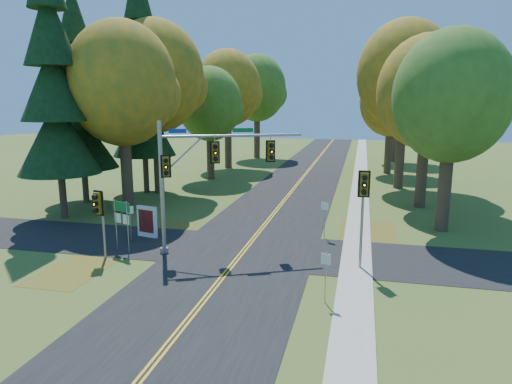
% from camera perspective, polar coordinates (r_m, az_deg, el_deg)
% --- Properties ---
extents(ground, '(160.00, 160.00, 0.00)m').
position_cam_1_polar(ground, '(24.30, -2.59, -8.66)').
color(ground, '#406022').
rests_on(ground, ground).
extents(road_main, '(8.00, 160.00, 0.02)m').
position_cam_1_polar(road_main, '(24.30, -2.59, -8.64)').
color(road_main, black).
rests_on(road_main, ground).
extents(road_cross, '(60.00, 6.00, 0.02)m').
position_cam_1_polar(road_cross, '(26.12, -1.39, -7.19)').
color(road_cross, black).
rests_on(road_cross, ground).
extents(centerline_left, '(0.10, 160.00, 0.01)m').
position_cam_1_polar(centerline_left, '(24.32, -2.82, -8.58)').
color(centerline_left, gold).
rests_on(centerline_left, road_main).
extents(centerline_right, '(0.10, 160.00, 0.01)m').
position_cam_1_polar(centerline_right, '(24.27, -2.36, -8.62)').
color(centerline_right, gold).
rests_on(centerline_right, road_main).
extents(sidewalk_east, '(1.60, 160.00, 0.06)m').
position_cam_1_polar(sidewalk_east, '(23.48, 12.36, -9.57)').
color(sidewalk_east, '#9E998E').
rests_on(sidewalk_east, ground).
extents(leaf_patch_w_near, '(4.00, 6.00, 0.00)m').
position_cam_1_polar(leaf_patch_w_near, '(30.09, -12.53, -4.95)').
color(leaf_patch_w_near, brown).
rests_on(leaf_patch_w_near, ground).
extents(leaf_patch_e, '(3.50, 8.00, 0.00)m').
position_cam_1_polar(leaf_patch_e, '(29.18, 13.74, -5.52)').
color(leaf_patch_e, brown).
rests_on(leaf_patch_e, ground).
extents(leaf_patch_w_far, '(3.00, 5.00, 0.00)m').
position_cam_1_polar(leaf_patch_w_far, '(24.85, -21.69, -9.01)').
color(leaf_patch_w_far, brown).
rests_on(leaf_patch_w_far, ground).
extents(tree_w_a, '(8.00, 8.00, 14.15)m').
position_cam_1_polar(tree_w_a, '(35.86, -16.25, 12.77)').
color(tree_w_a, '#38281C').
rests_on(tree_w_a, ground).
extents(tree_e_a, '(7.20, 7.20, 12.73)m').
position_cam_1_polar(tree_e_a, '(31.21, 23.40, 10.84)').
color(tree_e_a, '#38281C').
rests_on(tree_e_a, ground).
extents(tree_w_b, '(8.60, 8.60, 15.38)m').
position_cam_1_polar(tree_w_b, '(42.32, -12.37, 13.86)').
color(tree_w_b, '#38281C').
rests_on(tree_w_b, ground).
extents(tree_e_b, '(7.60, 7.60, 13.33)m').
position_cam_1_polar(tree_e_b, '(37.85, 20.74, 11.51)').
color(tree_e_b, '#38281C').
rests_on(tree_e_b, ground).
extents(tree_w_c, '(6.80, 6.80, 11.91)m').
position_cam_1_polar(tree_w_c, '(49.05, -5.74, 10.84)').
color(tree_w_c, '#38281C').
rests_on(tree_w_c, ground).
extents(tree_e_c, '(8.80, 8.80, 15.79)m').
position_cam_1_polar(tree_e_c, '(45.87, 18.20, 13.72)').
color(tree_e_c, '#38281C').
rests_on(tree_e_c, ground).
extents(tree_w_d, '(8.20, 8.20, 14.56)m').
position_cam_1_polar(tree_w_d, '(57.55, -3.48, 12.76)').
color(tree_w_d, '#38281C').
rests_on(tree_w_d, ground).
extents(tree_e_d, '(7.00, 7.00, 12.32)m').
position_cam_1_polar(tree_e_d, '(54.93, 16.59, 10.79)').
color(tree_e_d, '#38281C').
rests_on(tree_e_d, ground).
extents(tree_w_e, '(8.40, 8.40, 14.97)m').
position_cam_1_polar(tree_w_e, '(67.80, 0.21, 12.81)').
color(tree_w_e, '#38281C').
rests_on(tree_w_e, ground).
extents(tree_e_e, '(7.80, 7.80, 13.74)m').
position_cam_1_polar(tree_e_e, '(65.70, 17.18, 11.60)').
color(tree_e_e, '#38281C').
rests_on(tree_e_e, ground).
extents(pine_a, '(5.60, 5.60, 19.48)m').
position_cam_1_polar(pine_a, '(34.83, -23.95, 11.82)').
color(pine_a, '#38281C').
rests_on(pine_a, ground).
extents(pine_b, '(5.60, 5.60, 17.31)m').
position_cam_1_polar(pine_b, '(39.77, -21.23, 10.37)').
color(pine_b, '#38281C').
rests_on(pine_b, ground).
extents(pine_c, '(5.60, 5.60, 20.56)m').
position_cam_1_polar(pine_c, '(42.59, -14.09, 12.86)').
color(pine_c, '#38281C').
rests_on(pine_c, ground).
extents(traffic_mast, '(7.33, 3.72, 7.27)m').
position_cam_1_polar(traffic_mast, '(24.97, -7.25, 2.88)').
color(traffic_mast, gray).
rests_on(traffic_mast, ground).
extents(east_signal_pole, '(0.58, 0.67, 5.02)m').
position_cam_1_polar(east_signal_pole, '(22.73, 13.28, -0.38)').
color(east_signal_pole, gray).
rests_on(east_signal_pole, ground).
extents(ped_signal_pole, '(0.59, 0.69, 3.75)m').
position_cam_1_polar(ped_signal_pole, '(25.18, -19.01, -1.95)').
color(ped_signal_pole, gray).
rests_on(ped_signal_pole, ground).
extents(route_sign_cluster, '(1.29, 0.53, 2.93)m').
position_cam_1_polar(route_sign_cluster, '(26.26, -16.45, -2.88)').
color(route_sign_cluster, gray).
rests_on(route_sign_cluster, ground).
extents(info_kiosk, '(1.42, 0.52, 1.96)m').
position_cam_1_polar(info_kiosk, '(28.97, -13.46, -3.64)').
color(info_kiosk, silver).
rests_on(info_kiosk, ground).
extents(reg_sign_e_north, '(0.44, 0.13, 2.34)m').
position_cam_1_polar(reg_sign_e_north, '(28.11, 8.59, -2.59)').
color(reg_sign_e_north, gray).
rests_on(reg_sign_e_north, ground).
extents(reg_sign_e_south, '(0.41, 0.18, 2.23)m').
position_cam_1_polar(reg_sign_e_south, '(19.25, 8.72, -9.40)').
color(reg_sign_e_south, gray).
rests_on(reg_sign_e_south, ground).
extents(reg_sign_w, '(0.41, 0.19, 2.25)m').
position_cam_1_polar(reg_sign_w, '(28.23, -15.46, -2.95)').
color(reg_sign_w, gray).
rests_on(reg_sign_w, ground).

